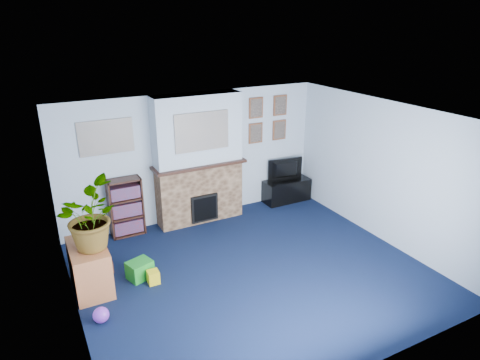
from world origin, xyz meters
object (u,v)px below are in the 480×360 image
bookshelf (126,208)px  sideboard (90,267)px  television (287,170)px  tv_stand (286,191)px

bookshelf → sideboard: 1.65m
television → tv_stand: bearing=97.1°
tv_stand → bookshelf: size_ratio=0.94×
television → sideboard: 4.41m
bookshelf → television: bearing=-1.0°
tv_stand → bookshelf: (-3.32, 0.08, 0.28)m
tv_stand → bookshelf: bookshelf is taller
bookshelf → sideboard: bookshelf is taller
bookshelf → sideboard: (-0.87, -1.39, -0.15)m
television → bookshelf: bookshelf is taller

